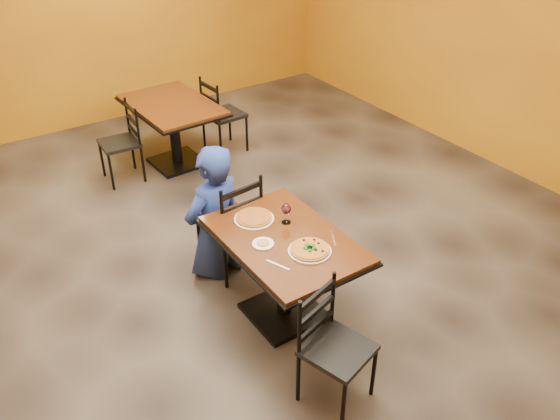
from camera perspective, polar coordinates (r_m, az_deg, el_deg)
floor at (r=5.06m, az=-2.80°, el=-6.92°), size 7.00×8.00×0.01m
wall_back at (r=7.82m, az=-19.50°, el=18.22°), size 7.00×0.01×3.00m
wall_right at (r=6.65m, az=24.44°, el=14.89°), size 0.01×8.00×3.00m
table_main at (r=4.38m, az=0.45°, el=-4.78°), size 0.83×1.23×0.75m
table_second at (r=6.71m, az=-10.44°, el=8.74°), size 0.88×1.27×0.75m
chair_main_near at (r=3.86m, az=5.71°, el=-13.58°), size 0.49×0.49×0.88m
chair_main_far at (r=4.93m, az=-4.98°, el=-1.26°), size 0.47×0.47×0.95m
chair_second_left at (r=6.56m, az=-15.50°, el=6.29°), size 0.41×0.41×0.87m
chair_second_right at (r=7.01m, az=-5.49°, el=9.30°), size 0.44×0.44×0.92m
diner at (r=4.90m, az=-6.55°, el=-0.01°), size 0.66×0.51×1.19m
plate_main at (r=4.13m, az=2.93°, el=-4.04°), size 0.31×0.31×0.01m
pizza_main at (r=4.12m, az=2.94°, el=-3.86°), size 0.28×0.28×0.02m
plate_far at (r=4.47m, az=-2.56°, el=-0.87°), size 0.31×0.31×0.01m
pizza_far at (r=4.46m, az=-2.57°, el=-0.70°), size 0.28×0.28×0.02m
side_plate at (r=4.19m, az=-1.68°, el=-3.33°), size 0.16×0.16×0.01m
dip at (r=4.19m, az=-1.68°, el=-3.23°), size 0.09×0.09×0.01m
wine_glass at (r=4.38m, az=0.62°, el=-0.26°), size 0.08×0.08×0.18m
fork at (r=4.00m, az=-0.21°, el=-5.41°), size 0.09×0.18×0.00m
knife at (r=4.28m, az=5.25°, el=-2.73°), size 0.12×0.19×0.00m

